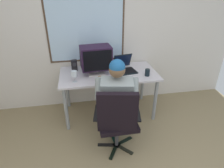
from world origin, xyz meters
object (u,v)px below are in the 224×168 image
at_px(office_chair, 117,118).
at_px(person_seated, 117,100).
at_px(wine_glass, 74,74).
at_px(desk_speaker, 74,65).
at_px(desk, 109,78).
at_px(coffee_mug, 147,72).
at_px(laptop, 124,66).
at_px(crt_monitor, 96,58).

distance_m(office_chair, person_seated, 0.28).
bearing_deg(wine_glass, desk_speaker, 89.49).
height_order(desk, person_seated, person_seated).
bearing_deg(coffee_mug, office_chair, -131.13).
height_order(office_chair, laptop, laptop).
height_order(crt_monitor, coffee_mug, crt_monitor).
xyz_separation_m(office_chair, crt_monitor, (-0.14, 0.91, 0.46)).
height_order(laptop, coffee_mug, laptop).
distance_m(crt_monitor, desk_speaker, 0.41).
height_order(laptop, desk_speaker, laptop).
xyz_separation_m(office_chair, desk_speaker, (-0.48, 1.08, 0.29)).
xyz_separation_m(desk, office_chair, (-0.05, -0.90, -0.11)).
bearing_deg(laptop, desk, -165.73).
bearing_deg(office_chair, desk_speaker, 113.87).
distance_m(laptop, coffee_mug, 0.40).
height_order(office_chair, coffee_mug, office_chair).
relative_size(desk, desk_speaker, 8.28).
xyz_separation_m(person_seated, wine_glass, (-0.53, 0.43, 0.21)).
bearing_deg(wine_glass, laptop, 19.75).
bearing_deg(desk_speaker, coffee_mug, -19.49).
bearing_deg(coffee_mug, person_seated, -142.02).
bearing_deg(crt_monitor, coffee_mug, -15.71).
xyz_separation_m(wine_glass, coffee_mug, (1.09, 0.01, -0.06)).
xyz_separation_m(office_chair, coffee_mug, (0.61, 0.69, 0.26)).
height_order(person_seated, coffee_mug, person_seated).
bearing_deg(crt_monitor, office_chair, -80.95).
relative_size(wine_glass, coffee_mug, 1.57).
xyz_separation_m(desk, coffee_mug, (0.56, -0.21, 0.14)).
bearing_deg(person_seated, crt_monitor, 106.18).
bearing_deg(wine_glass, desk, 22.40).
xyz_separation_m(office_chair, person_seated, (0.04, 0.26, 0.10)).
relative_size(person_seated, coffee_mug, 11.93).
height_order(office_chair, desk_speaker, office_chair).
relative_size(desk, wine_glass, 9.12).
relative_size(crt_monitor, coffee_mug, 4.49).
height_order(crt_monitor, laptop, crt_monitor).
distance_m(desk, wine_glass, 0.61).
xyz_separation_m(person_seated, crt_monitor, (-0.19, 0.65, 0.36)).
height_order(crt_monitor, wine_glass, crt_monitor).
relative_size(laptop, wine_glass, 2.36).
distance_m(person_seated, coffee_mug, 0.73).
relative_size(office_chair, coffee_mug, 9.23).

